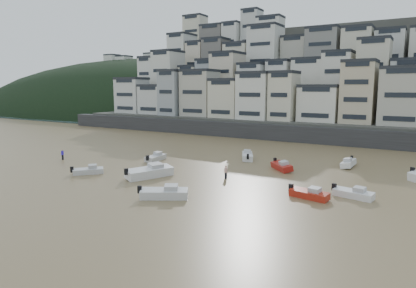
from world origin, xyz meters
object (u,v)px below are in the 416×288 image
Objects in this scene: boat_j at (88,170)px; person_blue at (63,154)px; boat_d at (353,192)px; boat_f at (156,157)px; person_pink at (226,172)px; boat_a at (164,192)px; boat_h at (247,155)px; boat_b at (309,193)px; boat_e at (282,165)px; boat_c at (149,170)px; boat_i at (348,162)px.

boat_j is 2.54× the size of person_blue.
boat_f reaches higher than boat_d.
person_blue and person_pink have the same top height.
boat_a is at bearing -136.85° from boat_d.
boat_h is 30.55m from person_blue.
boat_e is at bearing 133.41° from boat_b.
person_pink is at bearing -112.59° from boat_f.
boat_a is at bearing -144.33° from boat_f.
boat_d is 23.48m from boat_h.
boat_h is at bearing 63.19° from boat_a.
boat_c is 10.13m from person_pink.
person_pink reaches higher than boat_j.
boat_i is 1.14× the size of boat_j.
boat_c is 8.98m from boat_j.
boat_b is 0.67× the size of boat_c.
boat_f is at bearing 28.13° from person_blue.
boat_h is 15.72m from boat_i.
boat_b is 4.85m from boat_d.
boat_f is at bearing -66.93° from boat_i.
boat_d is 34.14m from boat_j.
boat_c is 18.94m from boat_h.
boat_c reaches higher than boat_f.
boat_d is at bearing 1.05° from boat_a.
person_blue is (-27.59, 8.51, 0.11)m from boat_a.
boat_c is 1.39× the size of boat_e.
boat_a is 0.99× the size of boat_h.
boat_a is 3.20× the size of person_pink.
boat_f is 0.97× the size of boat_i.
boat_a is at bearing -61.59° from boat_j.
boat_b is 2.68× the size of person_pink.
boat_j is at bearing -160.02° from boat_b.
boat_c reaches higher than person_blue.
person_blue is (-11.64, 4.89, 0.27)m from boat_j.
boat_e is at bearing -84.65° from boat_f.
boat_h is 13.73m from person_pink.
boat_j is 19.05m from person_pink.
boat_i is (21.41, 20.53, -0.27)m from boat_c.
person_blue is (-13.67, -7.31, 0.20)m from boat_f.
person_pink is (-15.88, 0.42, 0.24)m from boat_d.
boat_b is 0.93× the size of boat_e.
boat_e is at bearing 153.17° from boat_d.
person_blue is at bearing -169.25° from boat_b.
boat_a reaches higher than boat_d.
boat_e is 1.00× the size of boat_i.
boat_i is at bearing 99.66° from boat_b.
boat_a reaches higher than boat_j.
boat_f is at bearing 98.62° from boat_h.
boat_f is 12.36m from boat_j.
boat_b is at bearing -12.37° from boat_e.
boat_a reaches higher than boat_b.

